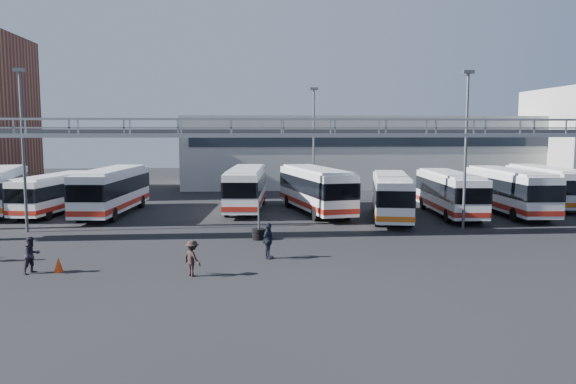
{
  "coord_description": "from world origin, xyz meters",
  "views": [
    {
      "loc": [
        -2.3,
        -28.22,
        6.37
      ],
      "look_at": [
        0.41,
        6.0,
        2.63
      ],
      "focal_mm": 35.0,
      "sensor_mm": 36.0,
      "label": 1
    }
  ],
  "objects": [
    {
      "name": "ground",
      "position": [
        0.0,
        0.0,
        0.0
      ],
      "size": [
        140.0,
        140.0,
        0.0
      ],
      "primitive_type": "plane",
      "color": "black",
      "rests_on": "ground"
    },
    {
      "name": "gantry",
      "position": [
        0.0,
        5.87,
        5.51
      ],
      "size": [
        51.4,
        5.15,
        7.1
      ],
      "color": "gray",
      "rests_on": "ground"
    },
    {
      "name": "warehouse",
      "position": [
        12.0,
        38.0,
        4.0
      ],
      "size": [
        42.0,
        14.0,
        8.0
      ],
      "primitive_type": "cube",
      "color": "#9E9E99",
      "rests_on": "ground"
    },
    {
      "name": "light_pole_left",
      "position": [
        -16.0,
        8.0,
        5.73
      ],
      "size": [
        0.7,
        0.35,
        10.21
      ],
      "color": "#4C4F54",
      "rests_on": "ground"
    },
    {
      "name": "light_pole_mid",
      "position": [
        12.0,
        7.0,
        5.73
      ],
      "size": [
        0.7,
        0.35,
        10.21
      ],
      "color": "#4C4F54",
      "rests_on": "ground"
    },
    {
      "name": "light_pole_back",
      "position": [
        4.0,
        22.0,
        5.73
      ],
      "size": [
        0.7,
        0.35,
        10.21
      ],
      "color": "#4C4F54",
      "rests_on": "ground"
    },
    {
      "name": "bus_1",
      "position": [
        -16.75,
        15.98,
        1.68
      ],
      "size": [
        4.0,
        10.25,
        3.04
      ],
      "rotation": [
        0.0,
        0.0,
        -0.17
      ],
      "color": "silver",
      "rests_on": "ground"
    },
    {
      "name": "bus_2",
      "position": [
        -12.29,
        15.19,
        1.95
      ],
      "size": [
        3.68,
        11.78,
        3.52
      ],
      "rotation": [
        0.0,
        0.0,
        -0.09
      ],
      "color": "silver",
      "rests_on": "ground"
    },
    {
      "name": "bus_4",
      "position": [
        -2.12,
        16.66,
        1.9
      ],
      "size": [
        3.58,
        11.48,
        3.43
      ],
      "rotation": [
        0.0,
        0.0,
        -0.09
      ],
      "color": "silver",
      "rests_on": "ground"
    },
    {
      "name": "bus_5",
      "position": [
        3.25,
        14.74,
        1.95
      ],
      "size": [
        4.8,
        11.87,
        3.52
      ],
      "rotation": [
        0.0,
        0.0,
        0.19
      ],
      "color": "silver",
      "rests_on": "ground"
    },
    {
      "name": "bus_6",
      "position": [
        8.33,
        11.31,
        1.79
      ],
      "size": [
        4.62,
        10.95,
        3.24
      ],
      "rotation": [
        0.0,
        0.0,
        -0.21
      ],
      "color": "silver",
      "rests_on": "ground"
    },
    {
      "name": "bus_7",
      "position": [
        13.15,
        12.67,
        1.81
      ],
      "size": [
        3.25,
        10.94,
        3.28
      ],
      "rotation": [
        0.0,
        0.0,
        -0.07
      ],
      "color": "silver",
      "rests_on": "ground"
    },
    {
      "name": "bus_8",
      "position": [
        17.89,
        12.92,
        1.91
      ],
      "size": [
        2.85,
        11.4,
        3.45
      ],
      "rotation": [
        0.0,
        0.0,
        -0.02
      ],
      "color": "silver",
      "rests_on": "ground"
    },
    {
      "name": "bus_9",
      "position": [
        23.07,
        16.95,
        1.85
      ],
      "size": [
        3.28,
        11.16,
        3.35
      ],
      "rotation": [
        0.0,
        0.0,
        -0.07
      ],
      "color": "silver",
      "rests_on": "ground"
    },
    {
      "name": "pedestrian_b",
      "position": [
        -11.82,
        -2.71,
        0.83
      ],
      "size": [
        0.98,
        1.03,
        1.67
      ],
      "primitive_type": "imported",
      "rotation": [
        0.0,
        0.0,
        0.96
      ],
      "color": "black",
      "rests_on": "ground"
    },
    {
      "name": "pedestrian_c",
      "position": [
        -4.59,
        -3.76,
        0.8
      ],
      "size": [
        1.13,
        1.17,
        1.6
      ],
      "primitive_type": "imported",
      "rotation": [
        0.0,
        0.0,
        2.3
      ],
      "color": "black",
      "rests_on": "ground"
    },
    {
      "name": "pedestrian_d",
      "position": [
        -1.1,
        -0.63,
        0.91
      ],
      "size": [
        0.87,
        1.15,
        1.81
      ],
      "primitive_type": "imported",
      "rotation": [
        0.0,
        0.0,
        1.1
      ],
      "color": "black",
      "rests_on": "ground"
    },
    {
      "name": "cone_left",
      "position": [
        -10.71,
        -2.56,
        0.34
      ],
      "size": [
        0.46,
        0.46,
        0.67
      ],
      "primitive_type": "cone",
      "rotation": [
        0.0,
        0.0,
        -0.09
      ],
      "color": "red",
      "rests_on": "ground"
    },
    {
      "name": "tire_stack",
      "position": [
        -1.44,
        4.39,
        0.39
      ],
      "size": [
        0.81,
        0.81,
        2.3
      ],
      "color": "black",
      "rests_on": "ground"
    }
  ]
}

